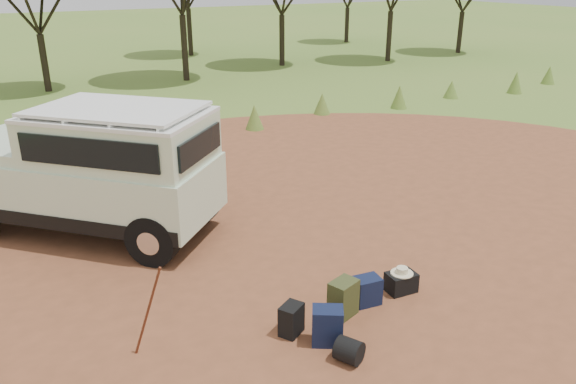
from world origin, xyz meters
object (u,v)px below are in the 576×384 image
backpack_olive (343,298)px  duffel_navy (367,291)px  backpack_black (291,320)px  backpack_navy (327,326)px  safari_vehicle (91,173)px  hard_case (401,282)px  walking_staff (148,312)px

backpack_olive → duffel_navy: backpack_olive is taller
backpack_black → backpack_olive: backpack_olive is taller
backpack_navy → duffel_navy: size_ratio=1.22×
backpack_navy → backpack_olive: 0.73m
safari_vehicle → backpack_black: 5.17m
safari_vehicle → hard_case: safari_vehicle is taller
backpack_olive → duffel_navy: 0.51m
safari_vehicle → backpack_black: (1.68, -4.78, -0.99)m
walking_staff → backpack_olive: (2.76, -0.46, -0.39)m
backpack_black → backpack_olive: bearing=-28.7°
walking_staff → backpack_olive: size_ratio=2.46×
walking_staff → hard_case: 3.99m
safari_vehicle → hard_case: (3.77, -4.65, -1.06)m
walking_staff → backpack_black: bearing=-69.7°
safari_vehicle → backpack_olive: safari_vehicle is taller
safari_vehicle → walking_staff: (-0.18, -4.29, -0.55)m
safari_vehicle → backpack_olive: bearing=-16.4°
backpack_olive → duffel_navy: (0.50, 0.09, -0.06)m
walking_staff → hard_case: size_ratio=3.06×
safari_vehicle → hard_case: bearing=-5.9°
walking_staff → backpack_olive: bearing=-64.3°
backpack_black → backpack_navy: 0.54m
walking_staff → duffel_navy: size_ratio=3.14×
backpack_black → backpack_olive: 0.90m
backpack_navy → duffel_navy: (1.07, 0.54, -0.05)m
backpack_olive → hard_case: 1.20m
safari_vehicle → backpack_navy: (2.01, -5.21, -0.95)m
backpack_black → backpack_olive: size_ratio=0.81×
backpack_black → hard_case: (2.08, 0.13, -0.07)m
walking_staff → backpack_navy: walking_staff is taller
backpack_navy → backpack_black: bearing=159.3°
walking_staff → backpack_black: size_ratio=3.05×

